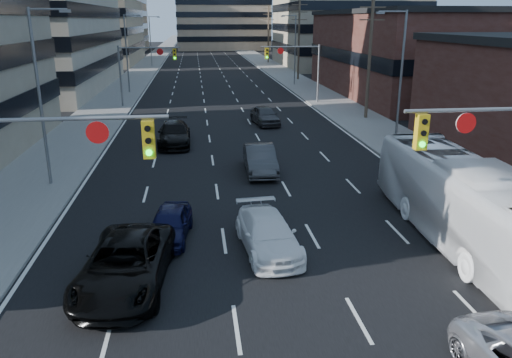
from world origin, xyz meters
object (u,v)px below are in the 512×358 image
object	(u,v)px
transit_bus	(463,201)
sedan_blue	(170,224)
black_pickup	(125,264)
white_van	(268,234)

from	to	relation	value
transit_bus	sedan_blue	size ratio (longest dim) A/B	3.14
black_pickup	white_van	xyz separation A→B (m)	(5.02, 2.10, -0.11)
black_pickup	white_van	bearing A→B (deg)	28.34
white_van	transit_bus	world-z (taller)	transit_bus
black_pickup	sedan_blue	bearing A→B (deg)	76.36
white_van	sedan_blue	bearing A→B (deg)	152.65
black_pickup	sedan_blue	world-z (taller)	black_pickup
sedan_blue	white_van	bearing A→B (deg)	-15.17
white_van	sedan_blue	size ratio (longest dim) A/B	1.25
black_pickup	transit_bus	size ratio (longest dim) A/B	0.48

